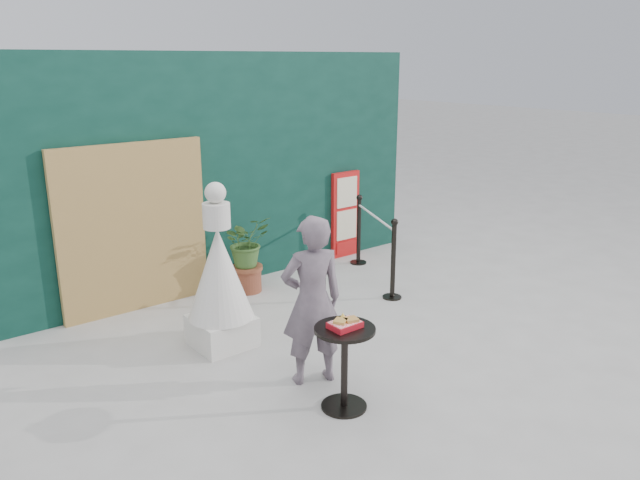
{
  "coord_description": "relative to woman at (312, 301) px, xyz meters",
  "views": [
    {
      "loc": [
        -4.11,
        -3.91,
        2.92
      ],
      "look_at": [
        0.0,
        1.2,
        1.0
      ],
      "focal_mm": 35.0,
      "sensor_mm": 36.0,
      "label": 1
    }
  ],
  "objects": [
    {
      "name": "ground",
      "position": [
        0.86,
        -0.25,
        -0.8
      ],
      "size": [
        60.0,
        60.0,
        0.0
      ],
      "primitive_type": "plane",
      "color": "#ADAAA5",
      "rests_on": "ground"
    },
    {
      "name": "back_wall",
      "position": [
        0.86,
        2.9,
        0.7
      ],
      "size": [
        6.0,
        0.3,
        3.0
      ],
      "primitive_type": "cube",
      "color": "#092C24",
      "rests_on": "ground"
    },
    {
      "name": "bamboo_fence",
      "position": [
        -0.54,
        2.69,
        0.2
      ],
      "size": [
        1.8,
        0.08,
        2.0
      ],
      "primitive_type": "cube",
      "color": "tan",
      "rests_on": "ground"
    },
    {
      "name": "woman",
      "position": [
        0.0,
        0.0,
        0.0
      ],
      "size": [
        0.68,
        0.55,
        1.6
      ],
      "primitive_type": "imported",
      "rotation": [
        0.0,
        0.0,
        2.8
      ],
      "color": "slate",
      "rests_on": "ground"
    },
    {
      "name": "menu_board",
      "position": [
        2.76,
        2.71,
        -0.15
      ],
      "size": [
        0.5,
        0.07,
        1.3
      ],
      "color": "red",
      "rests_on": "ground"
    },
    {
      "name": "statue",
      "position": [
        -0.28,
        1.19,
        -0.09
      ],
      "size": [
        0.68,
        0.68,
        1.75
      ],
      "color": "silver",
      "rests_on": "ground"
    },
    {
      "name": "cafe_table",
      "position": [
        -0.08,
        -0.55,
        -0.3
      ],
      "size": [
        0.52,
        0.52,
        0.75
      ],
      "color": "black",
      "rests_on": "ground"
    },
    {
      "name": "food_basket",
      "position": [
        -0.08,
        -0.55,
        -0.01
      ],
      "size": [
        0.26,
        0.19,
        0.11
      ],
      "color": "red",
      "rests_on": "cafe_table"
    },
    {
      "name": "planter",
      "position": [
        0.78,
        2.36,
        -0.22
      ],
      "size": [
        0.59,
        0.51,
        1.0
      ],
      "color": "brown",
      "rests_on": "ground"
    },
    {
      "name": "stanchion_barrier",
      "position": [
        2.38,
        1.66,
        -0.3
      ],
      "size": [
        0.84,
        1.54,
        1.03
      ],
      "color": "black",
      "rests_on": "ground"
    }
  ]
}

